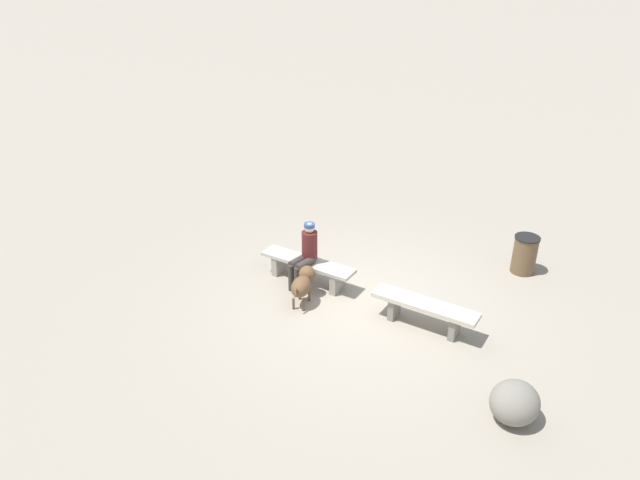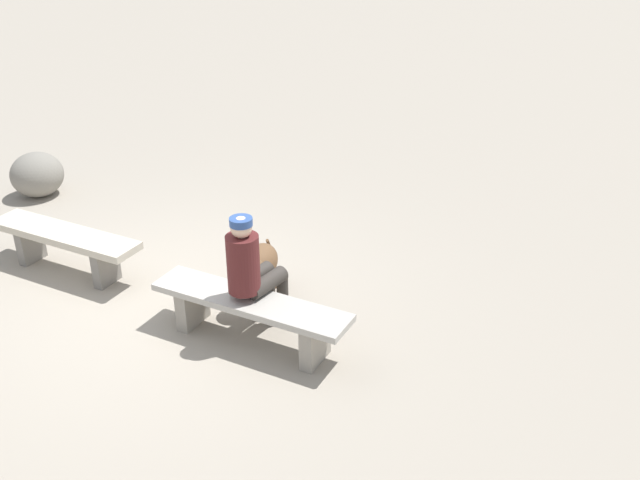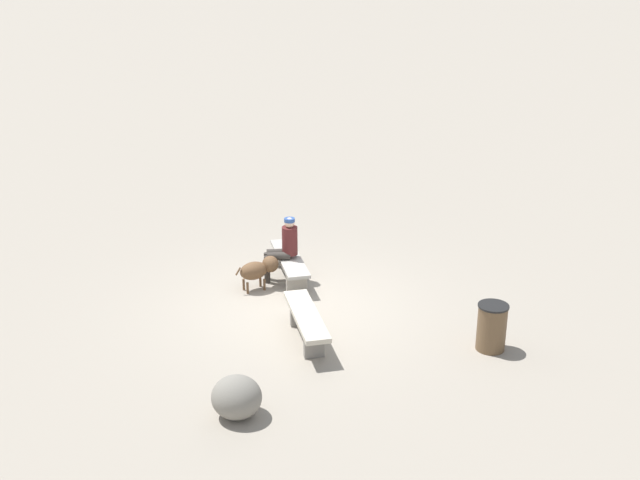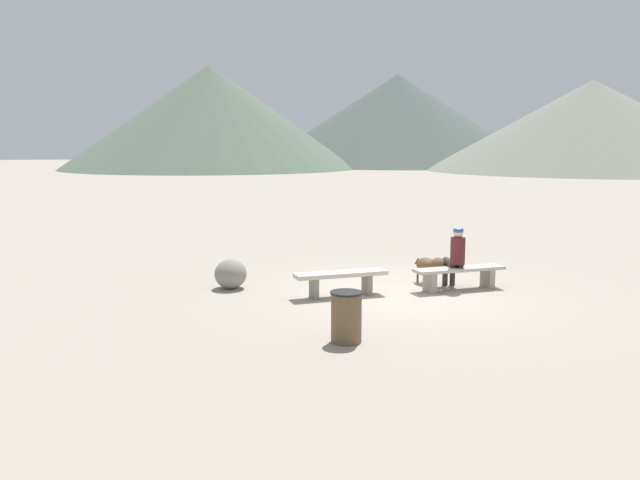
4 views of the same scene
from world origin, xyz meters
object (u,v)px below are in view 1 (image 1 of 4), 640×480
object	(u,v)px
bench_right	(307,267)
bench_left	(424,308)
dog	(303,283)
boulder	(515,403)
trash_bin	(525,254)
seated_person	(306,252)

from	to	relation	value
bench_right	bench_left	bearing A→B (deg)	175.27
bench_left	dog	distance (m)	2.17
dog	boulder	world-z (taller)	dog
bench_right	dog	distance (m)	0.71
dog	bench_left	bearing A→B (deg)	-93.61
dog	trash_bin	distance (m)	4.40
bench_right	boulder	size ratio (longest dim) A/B	2.81
bench_right	seated_person	distance (m)	0.39
bench_right	dog	size ratio (longest dim) A/B	2.36
bench_right	seated_person	bearing A→B (deg)	107.86
seated_person	trash_bin	bearing A→B (deg)	-133.42
bench_left	bench_right	xyz separation A→B (m)	(2.45, 0.02, -0.04)
bench_left	seated_person	size ratio (longest dim) A/B	1.47
dog	trash_bin	bearing A→B (deg)	-58.84
bench_left	trash_bin	size ratio (longest dim) A/B	2.40
bench_left	boulder	size ratio (longest dim) A/B	2.67
boulder	trash_bin	bearing A→B (deg)	-71.96
seated_person	trash_bin	xyz separation A→B (m)	(-3.09, -2.94, -0.32)
trash_bin	boulder	distance (m)	4.21
bench_left	seated_person	xyz separation A→B (m)	(2.41, 0.12, 0.34)
bench_left	boulder	distance (m)	2.31
dog	trash_bin	size ratio (longest dim) A/B	1.07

